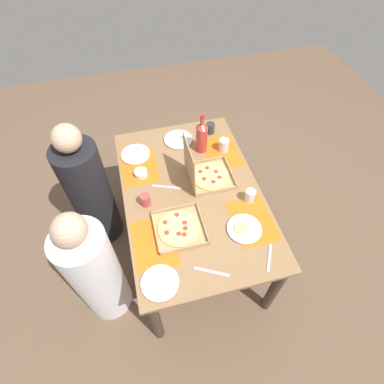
# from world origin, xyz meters

# --- Properties ---
(ground_plane) EXTENTS (6.00, 6.00, 0.00)m
(ground_plane) POSITION_xyz_m (0.00, 0.00, 0.00)
(ground_plane) COLOR brown
(dining_table) EXTENTS (1.46, 0.95, 0.72)m
(dining_table) POSITION_xyz_m (0.00, 0.00, 0.62)
(dining_table) COLOR #3F3328
(dining_table) RESTS_ON ground_plane
(placemat_near_left) EXTENTS (0.36, 0.26, 0.00)m
(placemat_near_left) POSITION_xyz_m (-0.33, -0.32, 0.72)
(placemat_near_left) COLOR orange
(placemat_near_left) RESTS_ON dining_table
(placemat_near_right) EXTENTS (0.36, 0.26, 0.00)m
(placemat_near_right) POSITION_xyz_m (0.33, -0.32, 0.72)
(placemat_near_right) COLOR orange
(placemat_near_right) RESTS_ON dining_table
(placemat_far_left) EXTENTS (0.36, 0.26, 0.00)m
(placemat_far_left) POSITION_xyz_m (-0.33, 0.32, 0.72)
(placemat_far_left) COLOR orange
(placemat_far_left) RESTS_ON dining_table
(placemat_far_right) EXTENTS (0.36, 0.26, 0.00)m
(placemat_far_right) POSITION_xyz_m (0.33, 0.32, 0.72)
(placemat_far_right) COLOR orange
(placemat_far_right) RESTS_ON dining_table
(pizza_box_edge_far) EXTENTS (0.31, 0.31, 0.04)m
(pizza_box_edge_far) POSITION_xyz_m (-0.27, 0.15, 0.73)
(pizza_box_edge_far) COLOR tan
(pizza_box_edge_far) RESTS_ON dining_table
(pizza_box_corner_right) EXTENTS (0.31, 0.32, 0.34)m
(pizza_box_corner_right) POSITION_xyz_m (0.10, -0.13, 0.77)
(pizza_box_corner_right) COLOR tan
(pizza_box_corner_right) RESTS_ON dining_table
(plate_far_right) EXTENTS (0.22, 0.22, 0.03)m
(plate_far_right) POSITION_xyz_m (-0.38, -0.24, 0.73)
(plate_far_right) COLOR white
(plate_far_right) RESTS_ON dining_table
(plate_far_left) EXTENTS (0.22, 0.22, 0.02)m
(plate_far_left) POSITION_xyz_m (0.46, 0.33, 0.73)
(plate_far_left) COLOR white
(plate_far_left) RESTS_ON dining_table
(plate_near_right) EXTENTS (0.22, 0.22, 0.02)m
(plate_near_right) POSITION_xyz_m (-0.59, 0.34, 0.73)
(plate_near_right) COLOR white
(plate_near_right) RESTS_ON dining_table
(plate_near_left) EXTENTS (0.23, 0.23, 0.02)m
(plate_near_left) POSITION_xyz_m (0.54, -0.02, 0.73)
(plate_near_left) COLOR white
(plate_near_left) RESTS_ON dining_table
(soda_bottle) EXTENTS (0.09, 0.09, 0.32)m
(soda_bottle) POSITION_xyz_m (0.39, -0.17, 0.85)
(soda_bottle) COLOR #B2382D
(soda_bottle) RESTS_ON dining_table
(cup_clear_right) EXTENTS (0.07, 0.07, 0.10)m
(cup_clear_right) POSITION_xyz_m (-0.16, -0.36, 0.77)
(cup_clear_right) COLOR silver
(cup_clear_right) RESTS_ON dining_table
(cup_dark) EXTENTS (0.07, 0.07, 0.09)m
(cup_dark) POSITION_xyz_m (0.57, -0.30, 0.76)
(cup_dark) COLOR #333338
(cup_dark) RESTS_ON dining_table
(cup_clear_left) EXTENTS (0.08, 0.08, 0.11)m
(cup_clear_left) POSITION_xyz_m (0.34, -0.34, 0.77)
(cup_clear_left) COLOR silver
(cup_clear_left) RESTS_ON dining_table
(cup_spare) EXTENTS (0.07, 0.07, 0.09)m
(cup_spare) POSITION_xyz_m (-0.02, 0.33, 0.77)
(cup_spare) COLOR #BF4742
(cup_spare) RESTS_ON dining_table
(condiment_bowl) EXTENTS (0.10, 0.10, 0.04)m
(condiment_bowl) POSITION_xyz_m (0.24, 0.32, 0.74)
(condiment_bowl) COLOR white
(condiment_bowl) RESTS_ON dining_table
(fork_by_far_right) EXTENTS (0.17, 0.10, 0.00)m
(fork_by_far_right) POSITION_xyz_m (-0.60, -0.32, 0.72)
(fork_by_far_right) COLOR #B7B7BC
(fork_by_far_right) RESTS_ON dining_table
(knife_by_near_right) EXTENTS (0.11, 0.19, 0.00)m
(knife_by_near_right) POSITION_xyz_m (-0.60, 0.04, 0.72)
(knife_by_near_right) COLOR #B7B7BC
(knife_by_near_right) RESTS_ON dining_table
(knife_by_near_left) EXTENTS (0.09, 0.20, 0.00)m
(knife_by_near_left) POSITION_xyz_m (0.09, 0.16, 0.72)
(knife_by_near_left) COLOR #B7B7BC
(knife_by_near_left) RESTS_ON dining_table
(diner_left_seat) EXTENTS (0.32, 0.32, 1.14)m
(diner_left_seat) POSITION_xyz_m (-0.33, 0.73, 0.51)
(diner_left_seat) COLOR white
(diner_left_seat) RESTS_ON ground_plane
(diner_right_seat) EXTENTS (0.32, 0.32, 1.19)m
(diner_right_seat) POSITION_xyz_m (0.33, 0.73, 0.53)
(diner_right_seat) COLOR black
(diner_right_seat) RESTS_ON ground_plane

